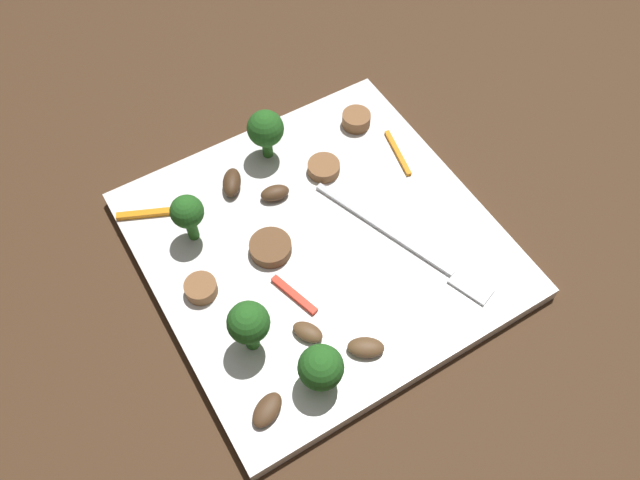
% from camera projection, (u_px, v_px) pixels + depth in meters
% --- Properties ---
extents(ground_plane, '(1.40, 1.40, 0.00)m').
position_uv_depth(ground_plane, '(320.00, 249.00, 0.57)').
color(ground_plane, '#422B19').
extents(plate, '(0.29, 0.29, 0.01)m').
position_uv_depth(plate, '(320.00, 244.00, 0.56)').
color(plate, white).
rests_on(plate, ground_plane).
extents(fork, '(0.17, 0.07, 0.00)m').
position_uv_depth(fork, '(413.00, 248.00, 0.55)').
color(fork, silver).
rests_on(fork, plate).
extents(broccoli_floret_0, '(0.03, 0.03, 0.05)m').
position_uv_depth(broccoli_floret_0, '(187.00, 213.00, 0.53)').
color(broccoli_floret_0, '#296420').
rests_on(broccoli_floret_0, plate).
extents(broccoli_floret_1, '(0.03, 0.03, 0.05)m').
position_uv_depth(broccoli_floret_1, '(321.00, 368.00, 0.46)').
color(broccoli_floret_1, '#296420').
rests_on(broccoli_floret_1, plate).
extents(broccoli_floret_2, '(0.03, 0.03, 0.05)m').
position_uv_depth(broccoli_floret_2, '(266.00, 130.00, 0.58)').
color(broccoli_floret_2, '#296420').
rests_on(broccoli_floret_2, plate).
extents(broccoli_floret_3, '(0.03, 0.03, 0.05)m').
position_uv_depth(broccoli_floret_3, '(249.00, 324.00, 0.47)').
color(broccoli_floret_3, '#296420').
rests_on(broccoli_floret_3, plate).
extents(sausage_slice_0, '(0.03, 0.03, 0.01)m').
position_uv_depth(sausage_slice_0, '(201.00, 288.00, 0.52)').
color(sausage_slice_0, brown).
rests_on(sausage_slice_0, plate).
extents(sausage_slice_1, '(0.03, 0.03, 0.01)m').
position_uv_depth(sausage_slice_1, '(356.00, 120.00, 0.62)').
color(sausage_slice_1, brown).
rests_on(sausage_slice_1, plate).
extents(sausage_slice_2, '(0.04, 0.04, 0.01)m').
position_uv_depth(sausage_slice_2, '(324.00, 168.00, 0.59)').
color(sausage_slice_2, brown).
rests_on(sausage_slice_2, plate).
extents(sausage_slice_3, '(0.04, 0.04, 0.01)m').
position_uv_depth(sausage_slice_3, '(271.00, 248.00, 0.54)').
color(sausage_slice_3, brown).
rests_on(sausage_slice_3, plate).
extents(mushroom_0, '(0.04, 0.03, 0.01)m').
position_uv_depth(mushroom_0, '(232.00, 182.00, 0.58)').
color(mushroom_0, '#422B19').
rests_on(mushroom_0, plate).
extents(mushroom_1, '(0.02, 0.03, 0.01)m').
position_uv_depth(mushroom_1, '(275.00, 193.00, 0.57)').
color(mushroom_1, '#4C331E').
rests_on(mushroom_1, plate).
extents(mushroom_2, '(0.03, 0.03, 0.01)m').
position_uv_depth(mushroom_2, '(366.00, 347.00, 0.49)').
color(mushroom_2, brown).
rests_on(mushroom_2, plate).
extents(mushroom_3, '(0.03, 0.03, 0.01)m').
position_uv_depth(mushroom_3, '(308.00, 332.00, 0.50)').
color(mushroom_3, brown).
rests_on(mushroom_3, plate).
extents(mushroom_4, '(0.03, 0.03, 0.01)m').
position_uv_depth(mushroom_4, '(267.00, 410.00, 0.47)').
color(mushroom_4, '#4C331E').
rests_on(mushroom_4, plate).
extents(pepper_strip_0, '(0.03, 0.05, 0.00)m').
position_uv_depth(pepper_strip_0, '(147.00, 214.00, 0.56)').
color(pepper_strip_0, orange).
rests_on(pepper_strip_0, plate).
extents(pepper_strip_1, '(0.05, 0.02, 0.00)m').
position_uv_depth(pepper_strip_1, '(398.00, 153.00, 0.60)').
color(pepper_strip_1, orange).
rests_on(pepper_strip_1, plate).
extents(pepper_strip_2, '(0.05, 0.02, 0.00)m').
position_uv_depth(pepper_strip_2, '(294.00, 295.00, 0.52)').
color(pepper_strip_2, red).
rests_on(pepper_strip_2, plate).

